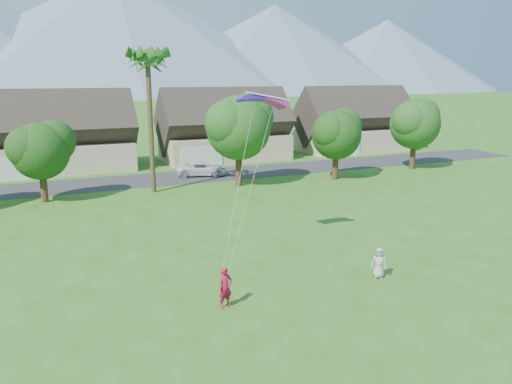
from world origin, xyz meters
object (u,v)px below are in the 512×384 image
kite_flyer (225,288)px  watcher (379,263)px  parked_car (202,169)px  parafoil_kite (263,98)px

kite_flyer → watcher: size_ratio=1.18×
watcher → parked_car: bearing=127.1°
kite_flyer → parafoil_kite: bearing=38.0°
parked_car → parafoil_kite: bearing=-172.8°
watcher → parked_car: size_ratio=0.31×
watcher → parafoil_kite: size_ratio=0.56×
kite_flyer → parafoil_kite: parafoil_kite is taller
kite_flyer → parked_car: kite_flyer is taller
kite_flyer → parked_car: bearing=59.6°
watcher → parafoil_kite: bearing=159.5°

